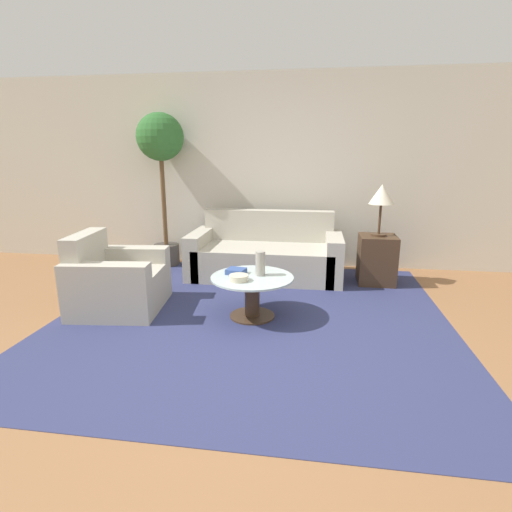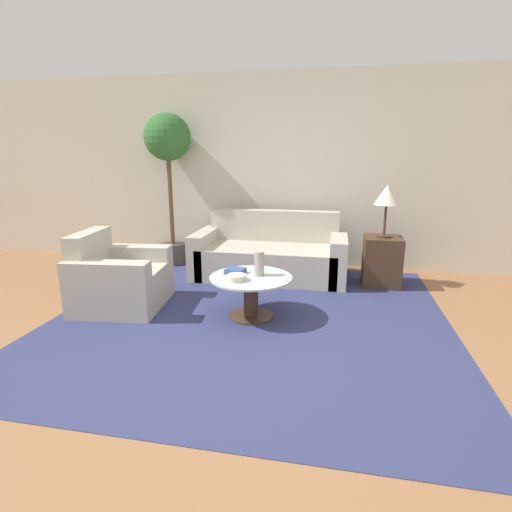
# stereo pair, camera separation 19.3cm
# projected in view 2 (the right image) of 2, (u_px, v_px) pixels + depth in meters

# --- Properties ---
(ground_plane) EXTENTS (14.00, 14.00, 0.00)m
(ground_plane) POSITION_uv_depth(u_px,v_px,m) (237.00, 352.00, 3.21)
(ground_plane) COLOR #8E603D
(wall_back) EXTENTS (10.00, 0.06, 2.60)m
(wall_back) POSITION_uv_depth(u_px,v_px,m) (284.00, 172.00, 5.48)
(wall_back) COLOR beige
(wall_back) RESTS_ON ground_plane
(rug) EXTENTS (3.73, 3.65, 0.01)m
(rug) POSITION_uv_depth(u_px,v_px,m) (251.00, 316.00, 3.90)
(rug) COLOR navy
(rug) RESTS_ON ground_plane
(sofa_main) EXTENTS (1.92, 0.89, 0.82)m
(sofa_main) POSITION_uv_depth(u_px,v_px,m) (271.00, 255.00, 5.18)
(sofa_main) COLOR #B2AD9E
(sofa_main) RESTS_ON ground_plane
(armchair) EXTENTS (0.91, 0.96, 0.78)m
(armchair) POSITION_uv_depth(u_px,v_px,m) (117.00, 281.00, 4.12)
(armchair) COLOR #B2AD9E
(armchair) RESTS_ON ground_plane
(coffee_table) EXTENTS (0.79, 0.79, 0.41)m
(coffee_table) POSITION_uv_depth(u_px,v_px,m) (251.00, 291.00, 3.84)
(coffee_table) COLOR #422D1E
(coffee_table) RESTS_ON ground_plane
(side_table) EXTENTS (0.43, 0.43, 0.59)m
(side_table) POSITION_uv_depth(u_px,v_px,m) (382.00, 261.00, 4.78)
(side_table) COLOR #422D1E
(side_table) RESTS_ON ground_plane
(table_lamp) EXTENTS (0.29, 0.29, 0.61)m
(table_lamp) POSITION_uv_depth(u_px,v_px,m) (387.00, 197.00, 4.59)
(table_lamp) COLOR #422D1E
(table_lamp) RESTS_ON side_table
(potted_plant) EXTENTS (0.63, 0.63, 2.08)m
(potted_plant) POSITION_uv_depth(u_px,v_px,m) (168.00, 154.00, 5.42)
(potted_plant) COLOR #3D3833
(potted_plant) RESTS_ON ground_plane
(vase) EXTENTS (0.09, 0.09, 0.24)m
(vase) POSITION_uv_depth(u_px,v_px,m) (259.00, 263.00, 3.81)
(vase) COLOR #9E998E
(vase) RESTS_ON coffee_table
(bowl) EXTENTS (0.18, 0.18, 0.05)m
(bowl) POSITION_uv_depth(u_px,v_px,m) (237.00, 278.00, 3.67)
(bowl) COLOR beige
(bowl) RESTS_ON coffee_table
(book_stack) EXTENTS (0.20, 0.18, 0.05)m
(book_stack) POSITION_uv_depth(u_px,v_px,m) (235.00, 271.00, 3.89)
(book_stack) COLOR #334C8C
(book_stack) RESTS_ON coffee_table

